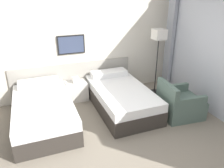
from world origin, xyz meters
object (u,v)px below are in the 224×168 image
at_px(bed_near_door, 44,111).
at_px(bed_near_window, 121,97).
at_px(nightstand, 77,91).
at_px(armchair, 179,104).
at_px(floor_lamp, 159,39).

relative_size(bed_near_door, bed_near_window, 1.00).
relative_size(nightstand, armchair, 0.68).
height_order(bed_near_window, armchair, armchair).
height_order(bed_near_window, floor_lamp, floor_lamp).
distance_m(bed_near_door, floor_lamp, 3.10).
height_order(nightstand, armchair, armchair).
distance_m(bed_near_door, nightstand, 1.13).
xyz_separation_m(nightstand, floor_lamp, (2.01, -0.31, 1.17)).
bearing_deg(bed_near_door, armchair, -15.40).
xyz_separation_m(bed_near_door, floor_lamp, (2.84, 0.45, 1.15)).
relative_size(bed_near_door, nightstand, 3.40).
relative_size(floor_lamp, armchair, 1.89).
bearing_deg(bed_near_window, nightstand, 137.77).
bearing_deg(nightstand, bed_near_door, -137.77).
bearing_deg(armchair, bed_near_door, 80.09).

